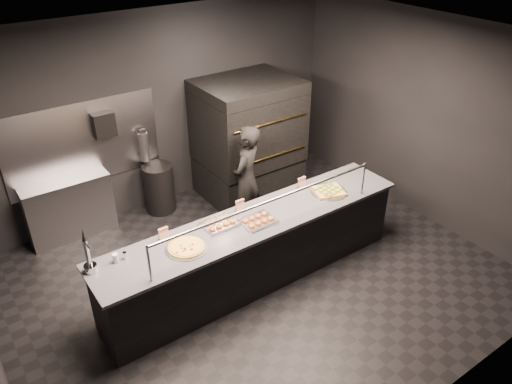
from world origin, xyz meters
The scene contains 15 objects.
room centered at (-0.02, 0.05, 1.50)m, with size 6.04×6.00×3.00m.
service_counter centered at (0.00, 0.00, 0.46)m, with size 4.10×0.78×1.37m.
pizza_oven centered at (1.20, 1.90, 0.97)m, with size 1.50×1.23×1.91m.
prep_shelf centered at (-1.60, 2.32, 0.45)m, with size 1.20×0.35×0.90m, color #99999E.
towel_dispenser centered at (-0.90, 2.39, 1.55)m, with size 0.30×0.20×0.35m, color black.
fire_extinguisher centered at (-0.35, 2.40, 1.06)m, with size 0.14×0.14×0.51m.
beer_tap centered at (-1.95, 0.20, 1.07)m, with size 0.14×0.20×0.53m.
round_pizza centered at (-0.95, -0.03, 0.94)m, with size 0.48×0.48×0.03m.
slider_tray_a centered at (-0.41, 0.15, 0.94)m, with size 0.43×0.33×0.06m.
slider_tray_b centered at (0.00, -0.07, 0.94)m, with size 0.44×0.35×0.06m.
square_pizza centered at (1.17, -0.03, 0.94)m, with size 0.48×0.48×0.05m.
condiment_jar centered at (-1.65, 0.19, 0.97)m, with size 0.16×0.06×0.10m.
tent_cards centered at (-0.05, 0.28, 1.00)m, with size 2.15×0.04×0.15m.
trash_bin centered at (-0.26, 2.22, 0.39)m, with size 0.46×0.46×0.77m, color black.
worker centered at (0.59, 1.05, 0.81)m, with size 0.59×0.39×1.61m, color black.
Camera 1 is at (-2.88, -4.10, 4.29)m, focal length 35.00 mm.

